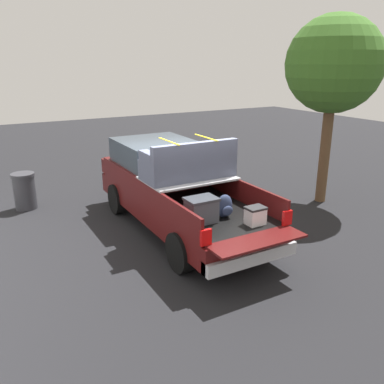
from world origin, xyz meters
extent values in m
plane|color=black|center=(0.00, 0.00, 0.00)|extent=(40.00, 40.00, 0.00)
cube|color=#470F0F|center=(0.00, 0.00, 0.61)|extent=(5.50, 1.92, 0.48)
cube|color=black|center=(-1.20, 0.00, 0.87)|extent=(2.80, 1.80, 0.04)
cube|color=#470F0F|center=(-1.20, 0.93, 1.10)|extent=(2.80, 0.06, 0.50)
cube|color=#470F0F|center=(-1.20, -0.93, 1.10)|extent=(2.80, 0.06, 0.50)
cube|color=#470F0F|center=(0.17, 0.00, 1.10)|extent=(0.06, 1.80, 0.50)
cube|color=#470F0F|center=(-2.88, 0.00, 0.87)|extent=(0.55, 1.80, 0.04)
cube|color=#B2B2B7|center=(-0.43, 0.00, 1.37)|extent=(1.25, 1.92, 0.04)
cube|color=#470F0F|center=(1.35, 0.00, 1.10)|extent=(2.30, 1.92, 0.50)
cube|color=#2D3842|center=(1.25, 0.00, 1.64)|extent=(1.94, 1.76, 0.57)
cube|color=#470F0F|center=(2.70, 0.00, 1.04)|extent=(0.40, 1.82, 0.38)
cube|color=#B2B2B7|center=(-2.72, 0.00, 0.49)|extent=(0.24, 1.92, 0.24)
cube|color=red|center=(-2.62, 0.88, 1.03)|extent=(0.06, 0.20, 0.28)
cube|color=red|center=(-2.62, -0.88, 1.03)|extent=(0.06, 0.20, 0.28)
cylinder|color=black|center=(1.75, 0.88, 0.39)|extent=(0.78, 0.30, 0.78)
cylinder|color=black|center=(1.75, -0.88, 0.39)|extent=(0.78, 0.30, 0.78)
cylinder|color=black|center=(-1.75, 0.88, 0.39)|extent=(0.78, 0.30, 0.78)
cylinder|color=black|center=(-1.75, -0.88, 0.39)|extent=(0.78, 0.30, 0.78)
cube|color=#474C56|center=(-1.71, 0.42, 1.10)|extent=(0.40, 0.55, 0.43)
cube|color=#31353C|center=(-1.71, 0.42, 1.34)|extent=(0.44, 0.59, 0.05)
ellipsoid|color=#283351|center=(-1.71, -0.09, 1.12)|extent=(0.20, 0.35, 0.46)
ellipsoid|color=#283351|center=(-1.82, -0.09, 1.05)|extent=(0.09, 0.24, 0.20)
cube|color=white|center=(-2.30, -0.39, 1.04)|extent=(0.26, 0.34, 0.30)
cube|color=#262628|center=(-2.30, -0.39, 1.21)|extent=(0.28, 0.36, 0.04)
cube|color=#4C5166|center=(-0.43, 0.00, 1.60)|extent=(0.84, 1.98, 0.42)
cube|color=#4C5166|center=(-0.76, 0.00, 2.01)|extent=(0.16, 1.98, 0.40)
cube|color=#4C5166|center=(-0.38, 0.89, 1.92)|extent=(0.60, 0.20, 0.22)
cube|color=#4C5166|center=(-0.38, -0.89, 1.92)|extent=(0.60, 0.20, 0.22)
cube|color=yellow|center=(-0.43, 0.44, 2.22)|extent=(0.94, 0.03, 0.02)
cube|color=yellow|center=(-0.43, -0.44, 2.22)|extent=(0.94, 0.03, 0.02)
cylinder|color=brown|center=(-0.15, -4.45, 1.48)|extent=(0.28, 0.28, 2.97)
sphere|color=#366321|center=(-0.15, -4.45, 3.72)|extent=(2.50, 2.50, 2.50)
cylinder|color=#2D2D33|center=(3.29, 2.93, 0.45)|extent=(0.56, 0.56, 0.90)
cylinder|color=#2D2D33|center=(3.29, 2.93, 0.94)|extent=(0.60, 0.60, 0.08)
camera|label=1|loc=(-7.74, 4.04, 3.78)|focal=37.47mm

